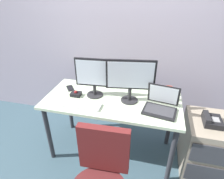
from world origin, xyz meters
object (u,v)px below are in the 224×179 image
monitor_main (130,78)px  desk_phone (212,120)px  coffee_mug (169,91)px  keyboard (81,105)px  monitor_side (94,75)px  cell_phone (70,88)px  file_cabinet (204,146)px  laptop (161,105)px  trackball_mouse (76,94)px

monitor_main → desk_phone: bearing=-2.8°
coffee_mug → keyboard: bearing=-153.3°
monitor_side → cell_phone: monitor_side is taller
file_cabinet → coffee_mug: 0.69m
file_cabinet → laptop: size_ratio=1.83×
file_cabinet → keyboard: 1.38m
file_cabinet → cell_phone: (-1.56, 0.12, 0.44)m
keyboard → laptop: 0.80m
keyboard → coffee_mug: 0.97m
file_cabinet → coffee_mug: (-0.43, 0.25, 0.48)m
monitor_side → monitor_main: bearing=-3.0°
laptop → cell_phone: bearing=170.2°
laptop → coffee_mug: laptop is taller
monitor_main → file_cabinet: bearing=-1.7°
coffee_mug → laptop: bearing=-104.7°
coffee_mug → trackball_mouse: bearing=-165.2°
cell_phone → monitor_side: bearing=-49.7°
desk_phone → keyboard: bearing=-172.4°
trackball_mouse → file_cabinet: bearing=0.7°
desk_phone → monitor_side: size_ratio=0.46×
keyboard → cell_phone: bearing=130.7°
monitor_main → keyboard: monitor_main is taller
file_cabinet → monitor_main: monitor_main is taller
file_cabinet → trackball_mouse: bearing=-179.3°
desk_phone → keyboard: 1.30m
monitor_side → desk_phone: bearing=-2.9°
keyboard → laptop: laptop is taller
keyboard → laptop: (0.79, 0.13, 0.04)m
monitor_main → coffee_mug: monitor_main is taller
file_cabinet → monitor_main: 1.09m
trackball_mouse → monitor_main: bearing=3.9°
monitor_side → coffee_mug: 0.85m
coffee_mug → file_cabinet: bearing=-30.2°
file_cabinet → monitor_side: monitor_side is taller
file_cabinet → keyboard: keyboard is taller
desk_phone → file_cabinet: bearing=63.2°
laptop → keyboard: bearing=-170.8°
desk_phone → monitor_side: 1.26m
desk_phone → keyboard: (-1.28, -0.17, 0.09)m
file_cabinet → cell_phone: size_ratio=4.52×
keyboard → trackball_mouse: 0.22m
monitor_main → cell_phone: bearing=172.5°
monitor_side → laptop: 0.75m
laptop → trackball_mouse: (-0.92, 0.05, -0.03)m
file_cabinet → monitor_main: bearing=178.3°
coffee_mug → cell_phone: size_ratio=0.70×
file_cabinet → coffee_mug: bearing=149.8°
monitor_main → cell_phone: monitor_main is taller
desk_phone → cell_phone: size_ratio=1.41×
monitor_main → monitor_side: size_ratio=1.14×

